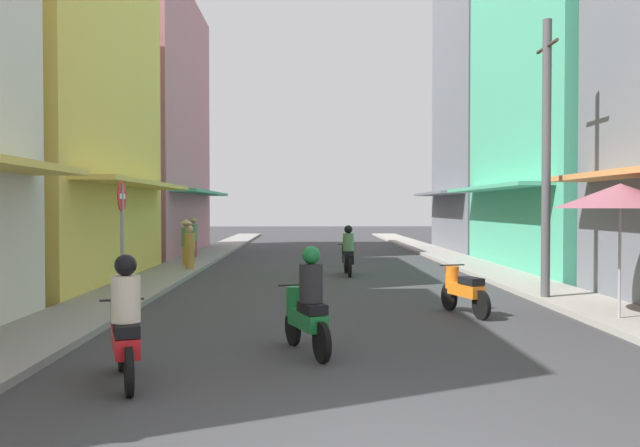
{
  "coord_description": "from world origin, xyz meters",
  "views": [
    {
      "loc": [
        -0.83,
        -5.38,
        2.13
      ],
      "look_at": [
        -0.25,
        21.97,
        1.48
      ],
      "focal_mm": 37.79,
      "sensor_mm": 36.0,
      "label": 1
    }
  ],
  "objects_px": {
    "motorbike_orange": "(463,289)",
    "pedestrian_foreground": "(190,249)",
    "pedestrian_far": "(186,240)",
    "utility_pole": "(546,158)",
    "vendor_umbrella": "(620,196)",
    "motorbike_green": "(307,306)",
    "motorbike_red": "(125,326)",
    "pedestrian_crossing": "(193,236)",
    "street_sign_no_entry": "(122,228)",
    "motorbike_black": "(348,253)"
  },
  "relations": [
    {
      "from": "motorbike_orange",
      "to": "motorbike_black",
      "type": "height_order",
      "value": "motorbike_black"
    },
    {
      "from": "pedestrian_far",
      "to": "motorbike_green",
      "type": "bearing_deg",
      "value": -73.14
    },
    {
      "from": "motorbike_red",
      "to": "pedestrian_far",
      "type": "height_order",
      "value": "pedestrian_far"
    },
    {
      "from": "motorbike_green",
      "to": "pedestrian_far",
      "type": "height_order",
      "value": "pedestrian_far"
    },
    {
      "from": "vendor_umbrella",
      "to": "motorbike_orange",
      "type": "bearing_deg",
      "value": 154.91
    },
    {
      "from": "motorbike_black",
      "to": "utility_pole",
      "type": "distance_m",
      "value": 7.74
    },
    {
      "from": "motorbike_red",
      "to": "motorbike_orange",
      "type": "distance_m",
      "value": 7.4
    },
    {
      "from": "motorbike_red",
      "to": "pedestrian_foreground",
      "type": "bearing_deg",
      "value": 96.59
    },
    {
      "from": "motorbike_green",
      "to": "motorbike_red",
      "type": "height_order",
      "value": "same"
    },
    {
      "from": "pedestrian_crossing",
      "to": "pedestrian_far",
      "type": "bearing_deg",
      "value": -84.16
    },
    {
      "from": "pedestrian_far",
      "to": "street_sign_no_entry",
      "type": "distance_m",
      "value": 10.31
    },
    {
      "from": "motorbike_black",
      "to": "pedestrian_far",
      "type": "distance_m",
      "value": 6.08
    },
    {
      "from": "pedestrian_crossing",
      "to": "utility_pole",
      "type": "relative_size",
      "value": 0.28
    },
    {
      "from": "vendor_umbrella",
      "to": "utility_pole",
      "type": "bearing_deg",
      "value": 96.16
    },
    {
      "from": "pedestrian_crossing",
      "to": "utility_pole",
      "type": "xyz_separation_m",
      "value": [
        9.96,
        -12.42,
        2.25
      ]
    },
    {
      "from": "pedestrian_crossing",
      "to": "vendor_umbrella",
      "type": "distance_m",
      "value": 18.49
    },
    {
      "from": "motorbike_orange",
      "to": "pedestrian_foreground",
      "type": "height_order",
      "value": "pedestrian_foreground"
    },
    {
      "from": "utility_pole",
      "to": "motorbike_red",
      "type": "bearing_deg",
      "value": -137.89
    },
    {
      "from": "motorbike_red",
      "to": "pedestrian_crossing",
      "type": "xyz_separation_m",
      "value": [
        -2.39,
        19.26,
        0.28
      ]
    },
    {
      "from": "pedestrian_foreground",
      "to": "motorbike_green",
      "type": "bearing_deg",
      "value": -72.83
    },
    {
      "from": "utility_pole",
      "to": "vendor_umbrella",
      "type": "bearing_deg",
      "value": -83.84
    },
    {
      "from": "motorbike_red",
      "to": "pedestrian_crossing",
      "type": "relative_size",
      "value": 0.99
    },
    {
      "from": "motorbike_orange",
      "to": "utility_pole",
      "type": "relative_size",
      "value": 0.28
    },
    {
      "from": "motorbike_green",
      "to": "pedestrian_foreground",
      "type": "distance_m",
      "value": 12.91
    },
    {
      "from": "pedestrian_foreground",
      "to": "vendor_umbrella",
      "type": "xyz_separation_m",
      "value": [
        9.49,
        -10.01,
        1.57
      ]
    },
    {
      "from": "pedestrian_crossing",
      "to": "pedestrian_far",
      "type": "xyz_separation_m",
      "value": [
        0.39,
        -3.78,
        -0.01
      ]
    },
    {
      "from": "pedestrian_crossing",
      "to": "pedestrian_foreground",
      "type": "bearing_deg",
      "value": -81.66
    },
    {
      "from": "motorbike_red",
      "to": "motorbike_black",
      "type": "xyz_separation_m",
      "value": [
        3.5,
        12.92,
        0.0
      ]
    },
    {
      "from": "motorbike_orange",
      "to": "pedestrian_foreground",
      "type": "distance_m",
      "value": 11.21
    },
    {
      "from": "motorbike_orange",
      "to": "utility_pole",
      "type": "bearing_deg",
      "value": 37.01
    },
    {
      "from": "motorbike_green",
      "to": "vendor_umbrella",
      "type": "height_order",
      "value": "vendor_umbrella"
    },
    {
      "from": "pedestrian_foreground",
      "to": "pedestrian_far",
      "type": "bearing_deg",
      "value": 104.34
    },
    {
      "from": "pedestrian_foreground",
      "to": "street_sign_no_entry",
      "type": "relative_size",
      "value": 0.58
    },
    {
      "from": "street_sign_no_entry",
      "to": "pedestrian_far",
      "type": "bearing_deg",
      "value": 93.12
    },
    {
      "from": "pedestrian_foreground",
      "to": "street_sign_no_entry",
      "type": "bearing_deg",
      "value": -88.9
    },
    {
      "from": "pedestrian_far",
      "to": "pedestrian_foreground",
      "type": "bearing_deg",
      "value": -75.66
    },
    {
      "from": "street_sign_no_entry",
      "to": "motorbike_orange",
      "type": "bearing_deg",
      "value": -0.6
    },
    {
      "from": "motorbike_red",
      "to": "street_sign_no_entry",
      "type": "distance_m",
      "value": 5.5
    },
    {
      "from": "pedestrian_far",
      "to": "street_sign_no_entry",
      "type": "relative_size",
      "value": 0.65
    },
    {
      "from": "motorbike_orange",
      "to": "pedestrian_crossing",
      "type": "relative_size",
      "value": 1.0
    },
    {
      "from": "pedestrian_far",
      "to": "utility_pole",
      "type": "xyz_separation_m",
      "value": [
        9.57,
        -8.64,
        2.26
      ]
    },
    {
      "from": "utility_pole",
      "to": "street_sign_no_entry",
      "type": "height_order",
      "value": "utility_pole"
    },
    {
      "from": "motorbike_black",
      "to": "pedestrian_far",
      "type": "height_order",
      "value": "pedestrian_far"
    },
    {
      "from": "motorbike_black",
      "to": "utility_pole",
      "type": "height_order",
      "value": "utility_pole"
    },
    {
      "from": "pedestrian_far",
      "to": "vendor_umbrella",
      "type": "distance_m",
      "value": 15.26
    },
    {
      "from": "motorbike_red",
      "to": "pedestrian_far",
      "type": "relative_size",
      "value": 1.0
    },
    {
      "from": "motorbike_orange",
      "to": "pedestrian_crossing",
      "type": "distance_m",
      "value": 16.09
    },
    {
      "from": "motorbike_green",
      "to": "motorbike_black",
      "type": "xyz_separation_m",
      "value": [
        1.3,
        11.31,
        0.0
      ]
    },
    {
      "from": "pedestrian_foreground",
      "to": "utility_pole",
      "type": "distance_m",
      "value": 11.87
    },
    {
      "from": "pedestrian_foreground",
      "to": "vendor_umbrella",
      "type": "height_order",
      "value": "vendor_umbrella"
    }
  ]
}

